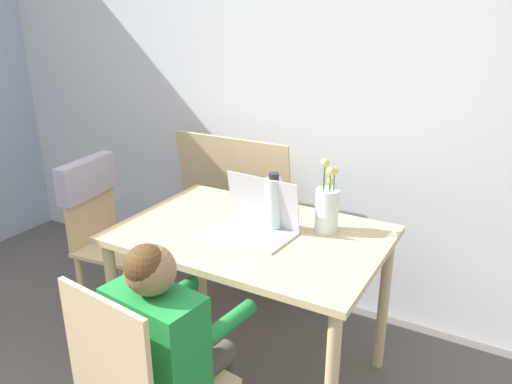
{
  "coord_description": "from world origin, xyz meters",
  "views": [
    {
      "loc": [
        1.15,
        -0.29,
        1.66
      ],
      "look_at": [
        0.18,
        1.45,
        0.92
      ],
      "focal_mm": 35.0,
      "sensor_mm": 36.0,
      "label": 1
    }
  ],
  "objects_px": {
    "laptop": "(256,220)",
    "chair_spare": "(101,214)",
    "person_seated": "(168,337)",
    "water_bottle": "(273,204)",
    "flower_vase": "(327,207)"
  },
  "relations": [
    {
      "from": "laptop",
      "to": "chair_spare",
      "type": "bearing_deg",
      "value": -178.59
    },
    {
      "from": "person_seated",
      "to": "water_bottle",
      "type": "xyz_separation_m",
      "value": [
        0.04,
        0.7,
        0.25
      ]
    },
    {
      "from": "chair_spare",
      "to": "flower_vase",
      "type": "height_order",
      "value": "flower_vase"
    },
    {
      "from": "chair_spare",
      "to": "laptop",
      "type": "relative_size",
      "value": 2.43
    },
    {
      "from": "person_seated",
      "to": "laptop",
      "type": "height_order",
      "value": "person_seated"
    },
    {
      "from": "person_seated",
      "to": "flower_vase",
      "type": "height_order",
      "value": "flower_vase"
    },
    {
      "from": "chair_spare",
      "to": "flower_vase",
      "type": "xyz_separation_m",
      "value": [
        1.26,
        0.11,
        0.25
      ]
    },
    {
      "from": "person_seated",
      "to": "laptop",
      "type": "relative_size",
      "value": 2.65
    },
    {
      "from": "flower_vase",
      "to": "chair_spare",
      "type": "bearing_deg",
      "value": -175.15
    },
    {
      "from": "chair_spare",
      "to": "laptop",
      "type": "height_order",
      "value": "laptop"
    },
    {
      "from": "chair_spare",
      "to": "water_bottle",
      "type": "relative_size",
      "value": 3.47
    },
    {
      "from": "laptop",
      "to": "flower_vase",
      "type": "height_order",
      "value": "flower_vase"
    },
    {
      "from": "laptop",
      "to": "flower_vase",
      "type": "distance_m",
      "value": 0.31
    },
    {
      "from": "flower_vase",
      "to": "water_bottle",
      "type": "xyz_separation_m",
      "value": [
        -0.21,
        -0.1,
        0.01
      ]
    },
    {
      "from": "person_seated",
      "to": "laptop",
      "type": "xyz_separation_m",
      "value": [
        -0.02,
        0.64,
        0.19
      ]
    }
  ]
}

